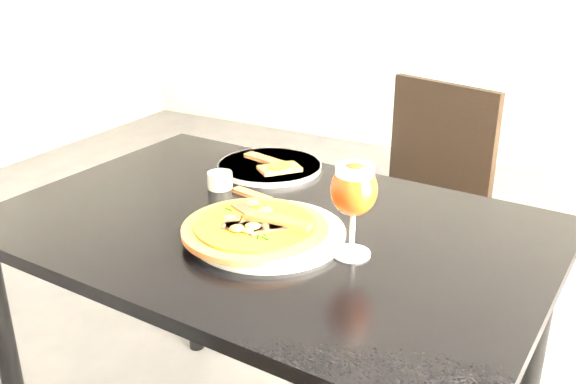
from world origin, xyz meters
The scene contains 9 objects.
dining_table centered at (0.15, 0.23, 0.66)m, with size 1.24×0.86×0.75m.
chair_far centered at (0.23, 1.04, 0.49)m, with size 0.51×0.51×0.89m.
plate_main centered at (0.19, 0.16, 0.76)m, with size 0.32×0.32×0.02m, color silver.
pizza centered at (0.17, 0.14, 0.78)m, with size 0.31×0.31×0.03m.
plate_second centered at (-0.02, 0.52, 0.76)m, with size 0.27×0.27×0.01m, color silver.
crust_scraps centered at (0.00, 0.50, 0.77)m, with size 0.20×0.13×0.01m.
loose_crust centered at (0.04, 0.33, 0.75)m, with size 0.11×0.03×0.01m, color #9F5526.
sauce_cup centered at (-0.06, 0.34, 0.77)m, with size 0.06×0.06×0.04m.
beer_glass centered at (0.37, 0.18, 0.89)m, with size 0.09×0.09×0.19m.
Camera 1 is at (0.82, -0.87, 1.35)m, focal length 40.00 mm.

